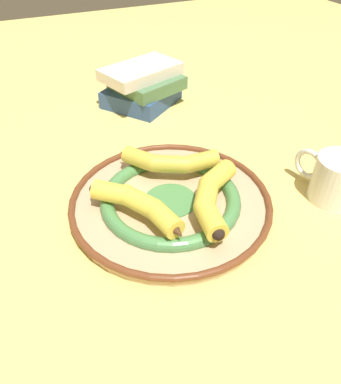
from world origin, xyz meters
name	(u,v)px	position (x,y,z in m)	size (l,w,h in m)	color
ground_plane	(163,206)	(0.00, 0.00, 0.00)	(2.80, 2.80, 0.00)	#E5CC6B
decorative_bowl	(171,201)	(-0.01, 0.01, 0.02)	(0.36, 0.36, 0.03)	tan
banana_a	(168,161)	(-0.04, -0.06, 0.05)	(0.18, 0.12, 0.03)	gold
banana_b	(212,195)	(-0.06, 0.06, 0.05)	(0.14, 0.17, 0.04)	yellow
banana_c	(140,205)	(0.06, 0.04, 0.05)	(0.11, 0.18, 0.03)	yellow
book_stack	(143,85)	(-0.12, -0.40, 0.05)	(0.23, 0.22, 0.10)	#2D4C84
coffee_mug	(336,178)	(-0.29, 0.10, 0.04)	(0.09, 0.14, 0.09)	white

